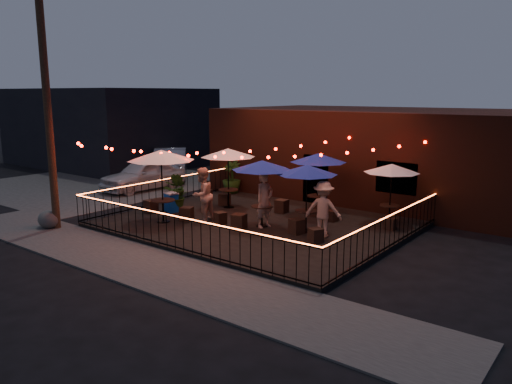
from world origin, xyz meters
The scene contains 39 objects.
ground centered at (0.00, 0.00, 0.00)m, with size 110.00×110.00×0.00m, color black.
patio centered at (0.00, 2.00, 0.07)m, with size 10.00×8.00×0.15m, color black.
sidewalk centered at (0.00, -3.25, 0.03)m, with size 18.00×2.50×0.05m, color #3B3937.
parking_lot centered at (-12.00, 4.00, 0.01)m, with size 11.00×12.00×0.02m, color #3B3937.
brick_building centered at (1.00, 9.99, 2.00)m, with size 14.00×8.00×4.00m.
background_building centered at (-18.00, 9.00, 2.50)m, with size 12.00×9.00×5.00m, color black.
utility_pole centered at (-5.40, -2.60, 4.00)m, with size 0.26×0.26×8.00m, color #331F15.
fence_front centered at (0.00, -2.00, 0.66)m, with size 10.00×0.04×1.04m.
fence_left centered at (-5.00, 2.00, 0.66)m, with size 0.04×8.00×1.04m.
fence_right centered at (5.00, 2.00, 0.66)m, with size 0.04×8.00×1.04m.
festoon_lights centered at (-1.01, 1.70, 2.52)m, with size 10.02×8.72×1.32m.
cafe_table_0 centered at (-2.75, 0.00, 2.53)m, with size 2.77×2.77×2.61m.
cafe_table_1 centered at (-2.40, 3.21, 2.35)m, with size 2.29×2.29×2.41m.
cafe_table_2 centered at (0.44, 1.71, 2.27)m, with size 2.60×2.60×2.32m.
cafe_table_3 centered at (1.05, 4.41, 2.30)m, with size 2.52×2.52×2.35m.
cafe_table_4 centered at (1.98, 2.12, 2.21)m, with size 2.34×2.34×2.25m.
cafe_table_5 centered at (3.80, 4.80, 2.11)m, with size 2.50×2.50×2.14m.
bistro_chair_0 centered at (-4.19, 0.67, 0.40)m, with size 0.42×0.42×0.50m, color black.
bistro_chair_1 centered at (-2.18, 0.62, 0.40)m, with size 0.43×0.43×0.50m, color black.
bistro_chair_2 centered at (-4.04, 3.64, 0.38)m, with size 0.38×0.38×0.45m, color black.
bistro_chair_3 centered at (-2.81, 3.43, 0.39)m, with size 0.41×0.41×0.48m, color black.
bistro_chair_4 centered at (-0.91, 1.03, 0.36)m, with size 0.36×0.36×0.43m, color black.
bistro_chair_5 centered at (0.02, 0.95, 0.41)m, with size 0.43×0.43×0.51m, color black.
bistro_chair_6 centered at (-0.17, 3.79, 0.40)m, with size 0.43×0.43×0.51m, color black.
bistro_chair_7 centered at (1.23, 4.11, 0.40)m, with size 0.43×0.43×0.50m, color black.
bistro_chair_8 centered at (1.91, 1.67, 0.40)m, with size 0.41×0.41×0.49m, color black.
bistro_chair_9 centered at (2.92, 1.19, 0.37)m, with size 0.38×0.38×0.45m, color black.
bistro_chair_10 centered at (2.06, 3.82, 0.35)m, with size 0.34×0.34×0.40m, color black.
bistro_chair_11 centered at (4.19, 4.03, 0.35)m, with size 0.34×0.34×0.40m, color black.
patron_a centered at (0.58, 1.66, 1.11)m, with size 0.70×0.46×1.92m, color tan.
patron_b centered at (-1.64, 0.89, 1.14)m, with size 0.96×0.75×1.97m, color tan.
patron_c centered at (2.77, 1.89, 1.06)m, with size 1.18×0.68×1.83m, color tan.
potted_shrub_a centered at (-3.60, 1.48, 0.76)m, with size 1.10×0.95×1.22m, color #153B0F.
potted_shrub_b centered at (-4.60, 2.52, 0.79)m, with size 0.71×0.57×1.28m, color #14380F.
potted_shrub_c centered at (-4.23, 5.55, 0.90)m, with size 0.84×0.84×1.50m, color #1E4114.
cooler centered at (-3.69, 1.27, 0.54)m, with size 0.67×0.56×0.76m.
boulder centered at (-5.66, -2.74, 0.34)m, with size 0.87×0.74×0.68m, color #4E4E49.
car_white centered at (-8.72, 4.09, 0.75)m, with size 1.78×4.42×1.51m, color silver.
car_silver centered at (-10.23, 7.28, 0.83)m, with size 1.76×5.06×1.67m, color #9FA1A8.
Camera 1 is at (10.60, -11.79, 4.73)m, focal length 35.00 mm.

